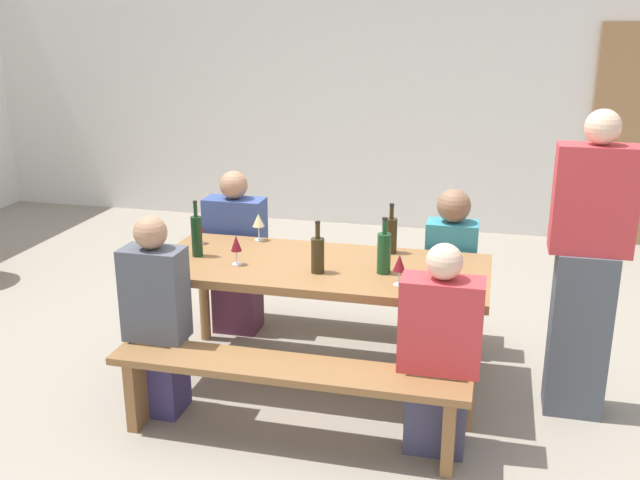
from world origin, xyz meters
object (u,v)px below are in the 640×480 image
object	(u,v)px
seated_guest_near_0	(157,321)
seated_guest_far_1	(450,274)
tasting_table	(320,276)
wine_glass_2	(199,227)
wine_bottle_0	(384,252)
seated_guest_near_1	(439,356)
wine_bottle_3	(391,235)
bench_far	(345,284)
wine_glass_0	(236,244)
wine_glass_1	(258,221)
bench_near	(286,382)
seated_guest_far_0	(236,257)
wine_bottle_2	(318,254)
wooden_door	(640,137)
standing_host	(586,274)
wine_glass_3	(399,264)
wine_bottle_1	(197,235)

from	to	relation	value
seated_guest_near_0	seated_guest_far_1	distance (m)	1.90
tasting_table	wine_glass_2	xyz separation A→B (m)	(-0.85, 0.21, 0.19)
wine_bottle_0	seated_guest_near_1	size ratio (longest dim) A/B	0.30
wine_bottle_3	seated_guest_near_1	world-z (taller)	seated_guest_near_1
wine_bottle_0	seated_guest_near_0	world-z (taller)	seated_guest_near_0
bench_far	seated_guest_near_0	size ratio (longest dim) A/B	1.63
wine_glass_0	wine_glass_1	xyz separation A→B (m)	(-0.03, 0.49, 0.01)
bench_near	wine_glass_0	bearing A→B (deg)	128.37
bench_near	seated_guest_far_0	world-z (taller)	seated_guest_far_0
wine_bottle_3	wine_glass_2	size ratio (longest dim) A/B	1.98
bench_near	wine_bottle_2	world-z (taller)	wine_bottle_2
wooden_door	bench_near	distance (m)	4.77
wine_glass_0	wine_bottle_0	bearing A→B (deg)	4.40
seated_guest_near_1	seated_guest_far_0	bearing A→B (deg)	52.57
wine_glass_0	seated_guest_near_1	world-z (taller)	seated_guest_near_1
bench_far	seated_guest_far_1	xyz separation A→B (m)	(0.73, -0.15, 0.19)
seated_guest_near_0	wine_glass_0	bearing A→B (deg)	-34.60
seated_guest_far_0	standing_host	bearing A→B (deg)	75.15
wooden_door	seated_guest_near_1	world-z (taller)	wooden_door
wine_glass_0	wine_glass_3	bearing A→B (deg)	-6.46
wine_bottle_1	bench_near	bearing A→B (deg)	-42.34
wine_glass_0	seated_guest_near_1	xyz separation A→B (m)	(1.24, -0.45, -0.36)
bench_near	seated_guest_near_0	bearing A→B (deg)	169.19
seated_guest_near_1	wooden_door	bearing A→B (deg)	-20.94
wine_glass_0	wine_glass_2	world-z (taller)	wine_glass_0
tasting_table	bench_far	xyz separation A→B (m)	(0.00, 0.73, -0.32)
wine_bottle_3	seated_guest_far_1	xyz separation A→B (m)	(0.36, 0.26, -0.32)
wine_bottle_3	wine_bottle_2	bearing A→B (deg)	-127.81
bench_far	wine_glass_3	bearing A→B (deg)	-62.51
wine_bottle_2	standing_host	bearing A→B (deg)	4.92
wine_glass_2	wine_glass_3	bearing A→B (deg)	-18.15
wooden_door	wine_glass_0	distance (m)	4.48
wine_bottle_0	wine_glass_0	world-z (taller)	wine_bottle_0
wine_bottle_2	seated_guest_far_0	world-z (taller)	seated_guest_far_0
seated_guest_far_0	bench_far	bearing A→B (deg)	101.40
wine_glass_2	wine_bottle_2	bearing A→B (deg)	-21.75
wine_bottle_0	wine_glass_0	size ratio (longest dim) A/B	1.83
wine_bottle_3	seated_guest_far_0	size ratio (longest dim) A/B	0.27
wine_bottle_2	wine_glass_0	distance (m)	0.50
wine_glass_1	seated_guest_near_1	xyz separation A→B (m)	(1.26, -0.94, -0.36)
wine_glass_3	seated_guest_near_1	distance (m)	0.56
wine_glass_0	seated_guest_near_1	size ratio (longest dim) A/B	0.16
seated_guest_near_1	wine_bottle_3	bearing A→B (deg)	23.52
wine_bottle_3	seated_guest_near_1	distance (m)	1.03
wine_glass_0	seated_guest_far_0	distance (m)	0.82
bench_far	wine_bottle_0	size ratio (longest dim) A/B	5.71
wooden_door	seated_guest_far_0	size ratio (longest dim) A/B	1.82
wine_bottle_0	bench_near	bearing A→B (deg)	-120.23
bench_near	wine_glass_2	distance (m)	1.36
seated_guest_near_1	seated_guest_far_1	xyz separation A→B (m)	(-0.03, 1.15, 0.02)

